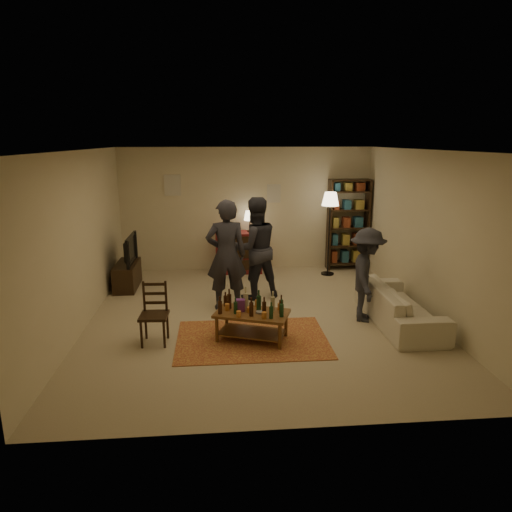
{
  "coord_description": "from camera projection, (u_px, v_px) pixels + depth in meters",
  "views": [
    {
      "loc": [
        -0.66,
        -7.01,
        2.86
      ],
      "look_at": [
        -0.04,
        0.1,
        1.03
      ],
      "focal_mm": 32.0,
      "sensor_mm": 36.0,
      "label": 1
    }
  ],
  "objects": [
    {
      "name": "person_by_sofa",
      "position": [
        366.0,
        275.0,
        7.27
      ],
      "size": [
        0.81,
        1.1,
        1.52
      ],
      "primitive_type": "imported",
      "rotation": [
        0.0,
        0.0,
        1.29
      ],
      "color": "#292A32",
      "rests_on": "ground"
    },
    {
      "name": "bookshelf",
      "position": [
        348.0,
        224.0,
        10.15
      ],
      "size": [
        0.9,
        0.34,
        2.02
      ],
      "color": "black",
      "rests_on": "ground"
    },
    {
      "name": "sofa",
      "position": [
        399.0,
        305.0,
        7.25
      ],
      "size": [
        0.81,
        2.08,
        0.61
      ],
      "primitive_type": "imported",
      "rotation": [
        0.0,
        0.0,
        1.57
      ],
      "color": "beige",
      "rests_on": "ground"
    },
    {
      "name": "coffee_table",
      "position": [
        252.0,
        314.0,
        6.62
      ],
      "size": [
        1.18,
        0.89,
        0.77
      ],
      "rotation": [
        0.0,
        0.0,
        -0.34
      ],
      "color": "brown",
      "rests_on": "ground"
    },
    {
      "name": "dining_chair",
      "position": [
        154.0,
        311.0,
        6.53
      ],
      "size": [
        0.41,
        0.41,
        0.91
      ],
      "rotation": [
        0.0,
        0.0,
        -0.05
      ],
      "color": "black",
      "rests_on": "ground"
    },
    {
      "name": "floor_lamp",
      "position": [
        330.0,
        205.0,
        9.57
      ],
      "size": [
        0.36,
        0.36,
        1.79
      ],
      "color": "black",
      "rests_on": "ground"
    },
    {
      "name": "person_left",
      "position": [
        226.0,
        255.0,
        7.74
      ],
      "size": [
        0.73,
        0.51,
        1.9
      ],
      "primitive_type": "imported",
      "rotation": [
        0.0,
        0.0,
        3.22
      ],
      "color": "#26252D",
      "rests_on": "ground"
    },
    {
      "name": "dresser",
      "position": [
        239.0,
        251.0,
        10.01
      ],
      "size": [
        1.0,
        0.5,
        1.36
      ],
      "color": "maroon",
      "rests_on": "ground"
    },
    {
      "name": "room_shell",
      "position": [
        217.0,
        189.0,
        9.9
      ],
      "size": [
        6.0,
        6.0,
        6.0
      ],
      "color": "beige",
      "rests_on": "ground"
    },
    {
      "name": "rug",
      "position": [
        252.0,
        339.0,
        6.71
      ],
      "size": [
        2.2,
        1.5,
        0.01
      ],
      "primitive_type": "cube",
      "color": "maroon",
      "rests_on": "ground"
    },
    {
      "name": "floor",
      "position": [
        259.0,
        318.0,
        7.53
      ],
      "size": [
        6.0,
        6.0,
        0.0
      ],
      "primitive_type": "plane",
      "color": "#C6B793",
      "rests_on": "ground"
    },
    {
      "name": "person_right",
      "position": [
        255.0,
        248.0,
        8.29
      ],
      "size": [
        1.07,
        0.94,
        1.87
      ],
      "primitive_type": "imported",
      "rotation": [
        0.0,
        0.0,
        3.44
      ],
      "color": "#282931",
      "rests_on": "ground"
    },
    {
      "name": "tv_stand",
      "position": [
        127.0,
        269.0,
        8.97
      ],
      "size": [
        0.4,
        1.0,
        1.06
      ],
      "color": "black",
      "rests_on": "ground"
    }
  ]
}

